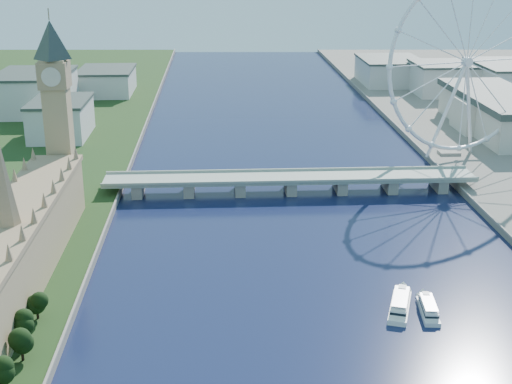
{
  "coord_description": "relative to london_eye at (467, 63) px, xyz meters",
  "views": [
    {
      "loc": [
        -42.93,
        -101.13,
        137.73
      ],
      "look_at": [
        -25.49,
        210.0,
        31.01
      ],
      "focal_mm": 50.0,
      "sensor_mm": 36.0,
      "label": 1
    }
  ],
  "objects": [
    {
      "name": "parliament_range",
      "position": [
        -247.98,
        -185.08,
        -49.04
      ],
      "size": [
        24.0,
        200.0,
        70.0
      ],
      "color": "tan",
      "rests_on": "ground"
    },
    {
      "name": "big_ben",
      "position": [
        -247.98,
        -77.08,
        -0.95
      ],
      "size": [
        20.02,
        20.02,
        110.0
      ],
      "color": "tan",
      "rests_on": "ground"
    },
    {
      "name": "westminster_bridge",
      "position": [
        -119.98,
        -55.08,
        -60.89
      ],
      "size": [
        220.0,
        22.0,
        9.5
      ],
      "color": "gray",
      "rests_on": "ground"
    },
    {
      "name": "london_eye",
      "position": [
        0.0,
        0.0,
        0.0
      ],
      "size": [
        113.6,
        39.12,
        124.3
      ],
      "color": "silver",
      "rests_on": "ground"
    },
    {
      "name": "county_hall",
      "position": [
        55.02,
        74.92,
        -67.52
      ],
      "size": [
        54.0,
        144.0,
        35.0
      ],
      "primitive_type": null,
      "color": "beige",
      "rests_on": "ground"
    },
    {
      "name": "city_skyline",
      "position": [
        -80.75,
        205.0,
        -50.56
      ],
      "size": [
        505.0,
        280.0,
        32.0
      ],
      "color": "beige",
      "rests_on": "ground"
    },
    {
      "name": "tour_boat_near",
      "position": [
        -90.88,
        -204.34,
        -67.52
      ],
      "size": [
        17.07,
        31.16,
        6.7
      ],
      "primitive_type": null,
      "rotation": [
        0.0,
        0.0,
        -0.33
      ],
      "color": "white",
      "rests_on": "ground"
    },
    {
      "name": "tour_boat_far",
      "position": [
        -80.26,
        -207.65,
        -67.52
      ],
      "size": [
        9.45,
        26.38,
        5.66
      ],
      "primitive_type": null,
      "rotation": [
        0.0,
        0.0,
        -0.11
      ],
      "color": "silver",
      "rests_on": "ground"
    }
  ]
}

